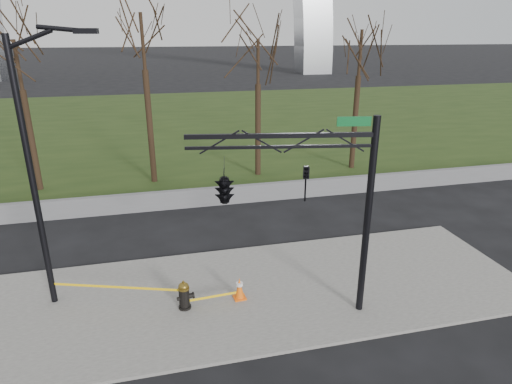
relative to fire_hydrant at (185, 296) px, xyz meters
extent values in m
plane|color=black|center=(2.31, 0.43, -0.53)|extent=(500.00, 500.00, 0.00)
cube|color=slate|center=(2.31, 0.43, -0.48)|extent=(18.00, 6.00, 0.10)
cube|color=#213413|center=(2.31, 30.43, -0.50)|extent=(120.00, 40.00, 0.06)
cube|color=#59595B|center=(2.31, 8.43, -0.08)|extent=(60.00, 0.30, 0.90)
cylinder|color=black|center=(-0.01, 0.00, -0.40)|extent=(0.38, 0.38, 0.07)
cylinder|color=black|center=(-0.01, 0.00, -0.10)|extent=(0.29, 0.29, 0.67)
cylinder|color=black|center=(0.22, 0.02, -0.04)|extent=(0.24, 0.20, 0.18)
cylinder|color=black|center=(-0.18, -0.02, -0.07)|extent=(0.12, 0.12, 0.11)
cylinder|color=brown|center=(-0.01, 0.00, 0.26)|extent=(0.34, 0.34, 0.07)
ellipsoid|color=brown|center=(-0.01, 0.00, 0.33)|extent=(0.31, 0.31, 0.24)
cylinder|color=brown|center=(-0.01, 0.00, 0.46)|extent=(0.07, 0.07, 0.09)
cube|color=#FF640D|center=(1.72, 0.12, -0.41)|extent=(0.40, 0.40, 0.04)
cone|color=#FF640D|center=(1.72, 0.12, -0.05)|extent=(0.29, 0.29, 0.69)
cylinder|color=white|center=(1.72, 0.12, 0.08)|extent=(0.22, 0.22, 0.10)
cylinder|color=black|center=(-3.95, 1.33, 3.47)|extent=(0.18, 0.18, 8.00)
cylinder|color=black|center=(-3.41, 1.24, 7.32)|extent=(1.26, 0.33, 0.56)
cylinder|color=black|center=(-2.57, 1.09, 7.57)|extent=(1.21, 0.32, 0.22)
cube|color=black|center=(-1.98, 0.99, 7.52)|extent=(0.63, 0.32, 0.14)
cylinder|color=black|center=(5.15, -1.27, 2.47)|extent=(0.20, 0.20, 6.00)
cube|color=black|center=(2.69, -0.83, 4.97)|extent=(4.94, 1.00, 0.12)
cube|color=black|center=(2.69, -0.83, 4.67)|extent=(4.94, 0.96, 0.08)
cube|color=#0C5926|center=(4.56, -1.16, 5.32)|extent=(0.89, 0.20, 0.25)
imported|color=black|center=(3.38, -0.95, 3.62)|extent=(0.20, 0.23, 1.00)
imported|color=black|center=(1.22, -0.56, 3.62)|extent=(0.96, 2.54, 1.00)
cube|color=yellow|center=(-1.98, 0.66, 0.18)|extent=(3.94, 1.33, 0.08)
cube|color=yellow|center=(0.85, 0.06, -0.21)|extent=(1.73, 0.12, 0.08)
camera|label=1|loc=(-0.55, -11.50, 7.51)|focal=30.67mm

